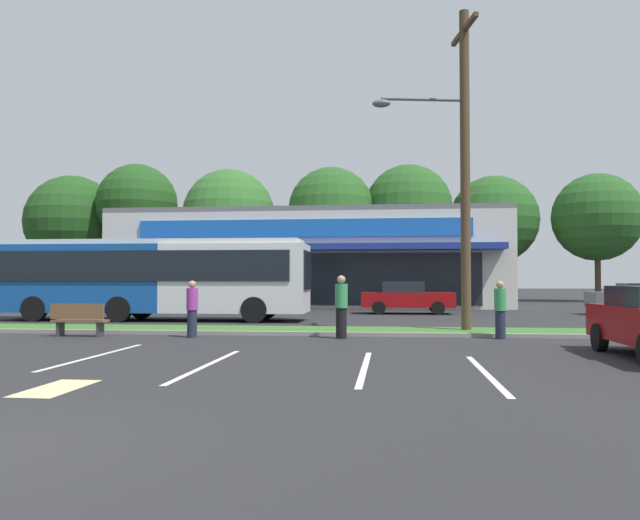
% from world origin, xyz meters
% --- Properties ---
extents(grass_median, '(56.00, 2.20, 0.12)m').
position_xyz_m(grass_median, '(0.00, 14.00, 0.06)').
color(grass_median, '#386B28').
rests_on(grass_median, ground_plane).
extents(curb_lip, '(56.00, 0.24, 0.12)m').
position_xyz_m(curb_lip, '(0.00, 12.78, 0.06)').
color(curb_lip, gray).
rests_on(curb_lip, ground_plane).
extents(parking_stripe_0, '(0.12, 4.80, 0.01)m').
position_xyz_m(parking_stripe_0, '(-2.14, 7.37, 0.00)').
color(parking_stripe_0, silver).
rests_on(parking_stripe_0, ground_plane).
extents(parking_stripe_1, '(0.12, 4.80, 0.01)m').
position_xyz_m(parking_stripe_1, '(0.65, 6.23, 0.00)').
color(parking_stripe_1, silver).
rests_on(parking_stripe_1, ground_plane).
extents(parking_stripe_2, '(0.12, 4.80, 0.01)m').
position_xyz_m(parking_stripe_2, '(3.67, 6.26, 0.00)').
color(parking_stripe_2, silver).
rests_on(parking_stripe_2, ground_plane).
extents(parking_stripe_3, '(0.12, 4.80, 0.01)m').
position_xyz_m(parking_stripe_3, '(5.81, 5.74, 0.00)').
color(parking_stripe_3, silver).
rests_on(parking_stripe_3, ground_plane).
extents(lot_arrow, '(0.70, 1.60, 0.01)m').
position_xyz_m(lot_arrow, '(-0.87, 3.46, 0.00)').
color(lot_arrow, beige).
rests_on(lot_arrow, ground_plane).
extents(storefront_building, '(23.96, 14.58, 5.91)m').
position_xyz_m(storefront_building, '(-0.86, 36.62, 2.96)').
color(storefront_building, beige).
rests_on(storefront_building, ground_plane).
extents(tree_far_left, '(7.85, 7.85, 10.51)m').
position_xyz_m(tree_far_left, '(-22.70, 45.26, 6.58)').
color(tree_far_left, '#473323').
rests_on(tree_far_left, ground_plane).
extents(tree_left, '(6.58, 6.58, 11.20)m').
position_xyz_m(tree_left, '(-16.62, 44.34, 7.89)').
color(tree_left, '#473323').
rests_on(tree_left, ground_plane).
extents(tree_mid_left, '(7.23, 7.23, 10.32)m').
position_xyz_m(tree_mid_left, '(-8.43, 42.69, 6.70)').
color(tree_mid_left, '#473323').
rests_on(tree_mid_left, ground_plane).
extents(tree_mid, '(6.69, 6.69, 10.39)m').
position_xyz_m(tree_mid, '(-0.39, 43.04, 7.03)').
color(tree_mid, '#473323').
rests_on(tree_mid, ground_plane).
extents(tree_mid_right, '(6.89, 6.89, 10.68)m').
position_xyz_m(tree_mid_right, '(5.59, 44.16, 7.22)').
color(tree_mid_right, '#473323').
rests_on(tree_mid_right, ground_plane).
extents(tree_right, '(7.01, 7.01, 9.94)m').
position_xyz_m(tree_right, '(12.39, 45.78, 6.43)').
color(tree_right, '#473323').
rests_on(tree_right, ground_plane).
extents(tree_far_right, '(6.65, 6.65, 9.73)m').
position_xyz_m(tree_far_right, '(19.77, 44.18, 6.40)').
color(tree_far_right, '#473323').
rests_on(tree_far_right, ground_plane).
extents(utility_pole, '(3.12, 2.39, 9.98)m').
position_xyz_m(utility_pole, '(6.31, 14.05, 5.34)').
color(utility_pole, '#4C3826').
rests_on(utility_pole, ground_plane).
extents(city_bus, '(12.64, 2.82, 3.25)m').
position_xyz_m(city_bus, '(-5.40, 19.09, 1.77)').
color(city_bus, '#144793').
rests_on(city_bus, ground_plane).
extents(bus_stop_bench, '(1.60, 0.45, 0.95)m').
position_xyz_m(bus_stop_bench, '(-4.82, 11.81, 0.50)').
color(bus_stop_bench, brown).
rests_on(bus_stop_bench, ground_plane).
extents(car_2, '(4.44, 1.93, 1.57)m').
position_xyz_m(car_2, '(4.94, 25.25, 0.80)').
color(car_2, maroon).
rests_on(car_2, ground_plane).
extents(car_3, '(4.47, 1.99, 1.49)m').
position_xyz_m(car_3, '(15.78, 25.42, 0.78)').
color(car_3, '#515459').
rests_on(car_3, ground_plane).
extents(pedestrian_near_bench, '(0.36, 0.36, 1.77)m').
position_xyz_m(pedestrian_near_bench, '(2.78, 12.04, 0.89)').
color(pedestrian_near_bench, black).
rests_on(pedestrian_near_bench, ground_plane).
extents(pedestrian_by_pole, '(0.33, 0.33, 1.62)m').
position_xyz_m(pedestrian_by_pole, '(7.19, 12.40, 0.81)').
color(pedestrian_by_pole, '#1E2338').
rests_on(pedestrian_by_pole, ground_plane).
extents(pedestrian_mid, '(0.33, 0.33, 1.62)m').
position_xyz_m(pedestrian_mid, '(-1.46, 11.86, 0.81)').
color(pedestrian_mid, '#1E2338').
rests_on(pedestrian_mid, ground_plane).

